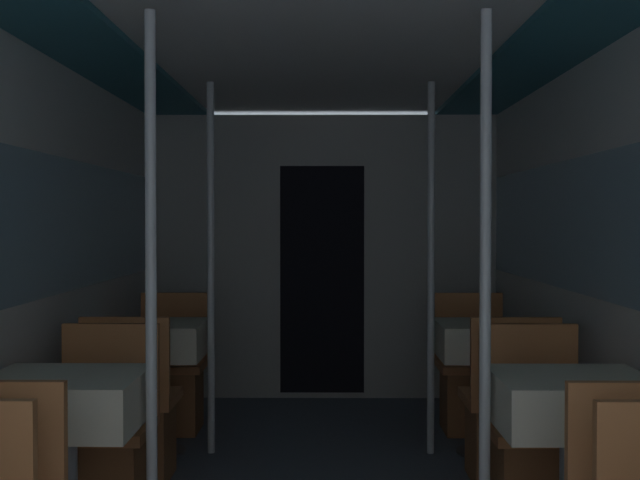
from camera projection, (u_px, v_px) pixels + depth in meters
ceiling_panel at (318, 13)px, 3.63m from camera, size 2.71×8.18×0.07m
bulkhead_far at (322, 257)px, 6.82m from camera, size 2.65×0.09×2.16m
dining_table_left_1 at (64, 410)px, 3.43m from camera, size 0.59×0.59×0.76m
chair_left_far_1 at (101, 462)px, 3.99m from camera, size 0.45×0.45×0.88m
support_pole_left_1 at (151, 293)px, 3.41m from camera, size 0.04×0.04×2.16m
dining_table_left_2 at (153, 345)px, 5.19m from camera, size 0.59×0.59×0.76m
chair_left_near_2 at (133, 428)px, 4.64m from camera, size 0.45×0.45×0.88m
chair_left_far_2 at (170, 388)px, 5.76m from camera, size 0.45×0.45×0.88m
support_pole_left_2 at (211, 268)px, 5.18m from camera, size 0.04×0.04×2.16m
dining_table_right_1 at (573, 411)px, 3.41m from camera, size 0.59×0.59×0.76m
chair_right_far_1 at (538, 462)px, 3.98m from camera, size 0.45×0.45×0.88m
support_pole_right_1 at (485, 293)px, 3.40m from camera, size 0.04×0.04×2.16m
dining_table_right_2 at (489, 346)px, 5.18m from camera, size 0.59×0.59×0.76m
chair_right_near_2 at (508, 428)px, 4.63m from camera, size 0.45×0.45×0.88m
chair_right_far_2 at (473, 388)px, 5.75m from camera, size 0.45×0.45×0.88m
support_pole_right_2 at (431, 268)px, 5.17m from camera, size 0.04×0.04×2.16m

